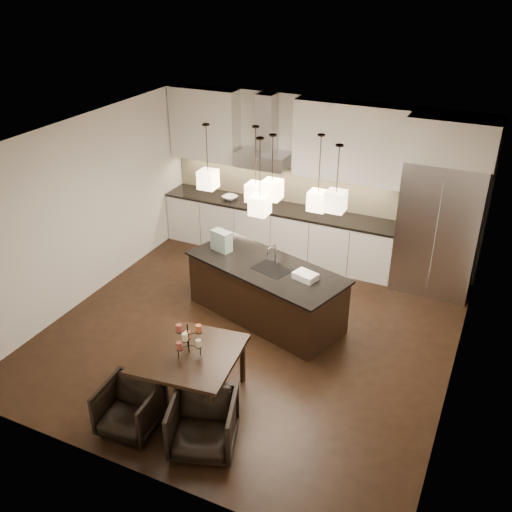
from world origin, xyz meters
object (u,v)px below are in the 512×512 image
at_px(dining_table, 191,375).
at_px(armchair_right, 203,424).
at_px(refrigerator, 439,227).
at_px(island_body, 266,292).
at_px(armchair_left, 130,408).

relative_size(dining_table, armchair_right, 1.60).
xyz_separation_m(refrigerator, armchair_right, (-1.64, -4.52, -0.75)).
bearing_deg(armchair_right, island_body, 81.07).
distance_m(refrigerator, armchair_right, 4.87).
xyz_separation_m(island_body, dining_table, (-0.08, -2.02, -0.07)).
bearing_deg(armchair_left, island_body, 76.31).
bearing_deg(dining_table, refrigerator, 54.14).
bearing_deg(armchair_left, armchair_right, 2.31).
bearing_deg(island_body, armchair_left, -81.85).
bearing_deg(armchair_left, dining_table, 59.19).
relative_size(refrigerator, armchair_right, 3.03).
height_order(refrigerator, island_body, refrigerator).
xyz_separation_m(island_body, armchair_right, (0.44, -2.64, -0.08)).
relative_size(refrigerator, island_body, 0.93).
bearing_deg(refrigerator, dining_table, -118.99).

